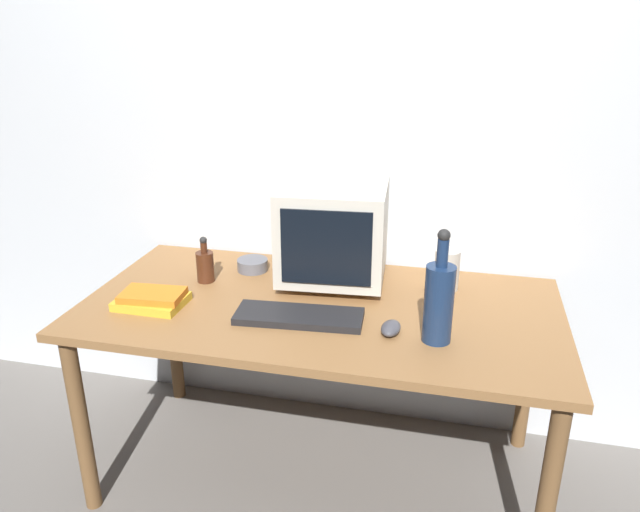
{
  "coord_description": "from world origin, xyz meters",
  "views": [
    {
      "loc": [
        0.44,
        -1.86,
        1.66
      ],
      "look_at": [
        0.0,
        0.0,
        0.91
      ],
      "focal_mm": 34.28,
      "sensor_mm": 36.0,
      "label": 1
    }
  ],
  "objects_px": {
    "keyboard": "(299,316)",
    "bottle_short": "(205,265)",
    "cd_spindle": "(253,265)",
    "bottle_tall": "(439,300)",
    "crt_monitor": "(333,232)",
    "metal_canister": "(447,270)",
    "computer_mouse": "(391,328)",
    "book_stack": "(152,299)"
  },
  "relations": [
    {
      "from": "crt_monitor",
      "to": "cd_spindle",
      "type": "relative_size",
      "value": 3.46
    },
    {
      "from": "book_stack",
      "to": "keyboard",
      "type": "bearing_deg",
      "value": 1.62
    },
    {
      "from": "cd_spindle",
      "to": "metal_canister",
      "type": "relative_size",
      "value": 0.8
    },
    {
      "from": "crt_monitor",
      "to": "metal_canister",
      "type": "height_order",
      "value": "crt_monitor"
    },
    {
      "from": "computer_mouse",
      "to": "bottle_tall",
      "type": "height_order",
      "value": "bottle_tall"
    },
    {
      "from": "bottle_short",
      "to": "metal_canister",
      "type": "relative_size",
      "value": 1.18
    },
    {
      "from": "keyboard",
      "to": "bottle_tall",
      "type": "xyz_separation_m",
      "value": [
        0.45,
        -0.03,
        0.12
      ]
    },
    {
      "from": "metal_canister",
      "to": "computer_mouse",
      "type": "bearing_deg",
      "value": -111.8
    },
    {
      "from": "bottle_tall",
      "to": "cd_spindle",
      "type": "bearing_deg",
      "value": 151.47
    },
    {
      "from": "keyboard",
      "to": "computer_mouse",
      "type": "distance_m",
      "value": 0.31
    },
    {
      "from": "computer_mouse",
      "to": "metal_canister",
      "type": "xyz_separation_m",
      "value": [
        0.15,
        0.38,
        0.06
      ]
    },
    {
      "from": "cd_spindle",
      "to": "bottle_tall",
      "type": "bearing_deg",
      "value": -28.53
    },
    {
      "from": "keyboard",
      "to": "bottle_tall",
      "type": "bearing_deg",
      "value": -9.03
    },
    {
      "from": "bottle_short",
      "to": "book_stack",
      "type": "distance_m",
      "value": 0.26
    },
    {
      "from": "book_stack",
      "to": "metal_canister",
      "type": "height_order",
      "value": "metal_canister"
    },
    {
      "from": "crt_monitor",
      "to": "computer_mouse",
      "type": "distance_m",
      "value": 0.49
    },
    {
      "from": "computer_mouse",
      "to": "book_stack",
      "type": "height_order",
      "value": "book_stack"
    },
    {
      "from": "crt_monitor",
      "to": "computer_mouse",
      "type": "height_order",
      "value": "crt_monitor"
    },
    {
      "from": "computer_mouse",
      "to": "book_stack",
      "type": "bearing_deg",
      "value": -175.17
    },
    {
      "from": "crt_monitor",
      "to": "computer_mouse",
      "type": "relative_size",
      "value": 4.15
    },
    {
      "from": "keyboard",
      "to": "bottle_short",
      "type": "relative_size",
      "value": 2.37
    },
    {
      "from": "bottle_tall",
      "to": "book_stack",
      "type": "xyz_separation_m",
      "value": [
        -0.97,
        0.02,
        -0.11
      ]
    },
    {
      "from": "book_stack",
      "to": "metal_canister",
      "type": "bearing_deg",
      "value": 20.94
    },
    {
      "from": "crt_monitor",
      "to": "keyboard",
      "type": "xyz_separation_m",
      "value": [
        -0.04,
        -0.35,
        -0.18
      ]
    },
    {
      "from": "computer_mouse",
      "to": "cd_spindle",
      "type": "relative_size",
      "value": 0.83
    },
    {
      "from": "computer_mouse",
      "to": "bottle_short",
      "type": "height_order",
      "value": "bottle_short"
    },
    {
      "from": "metal_canister",
      "to": "bottle_tall",
      "type": "bearing_deg",
      "value": -91.73
    },
    {
      "from": "crt_monitor",
      "to": "keyboard",
      "type": "distance_m",
      "value": 0.39
    },
    {
      "from": "keyboard",
      "to": "book_stack",
      "type": "bearing_deg",
      "value": 177.04
    },
    {
      "from": "keyboard",
      "to": "metal_canister",
      "type": "height_order",
      "value": "metal_canister"
    },
    {
      "from": "computer_mouse",
      "to": "bottle_short",
      "type": "relative_size",
      "value": 0.56
    },
    {
      "from": "bottle_short",
      "to": "metal_canister",
      "type": "height_order",
      "value": "bottle_short"
    },
    {
      "from": "bottle_tall",
      "to": "bottle_short",
      "type": "relative_size",
      "value": 2.04
    },
    {
      "from": "crt_monitor",
      "to": "metal_canister",
      "type": "relative_size",
      "value": 2.76
    },
    {
      "from": "metal_canister",
      "to": "keyboard",
      "type": "bearing_deg",
      "value": -141.85
    },
    {
      "from": "keyboard",
      "to": "metal_canister",
      "type": "relative_size",
      "value": 2.8
    },
    {
      "from": "cd_spindle",
      "to": "crt_monitor",
      "type": "bearing_deg",
      "value": -3.36
    },
    {
      "from": "keyboard",
      "to": "book_stack",
      "type": "height_order",
      "value": "book_stack"
    },
    {
      "from": "bottle_tall",
      "to": "cd_spindle",
      "type": "relative_size",
      "value": 3.02
    },
    {
      "from": "keyboard",
      "to": "cd_spindle",
      "type": "relative_size",
      "value": 3.5
    },
    {
      "from": "keyboard",
      "to": "bottle_short",
      "type": "xyz_separation_m",
      "value": [
        -0.42,
        0.22,
        0.05
      ]
    },
    {
      "from": "keyboard",
      "to": "bottle_short",
      "type": "distance_m",
      "value": 0.48
    }
  ]
}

